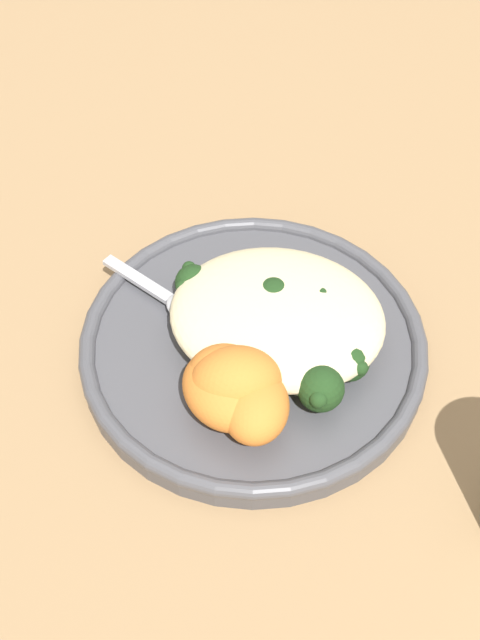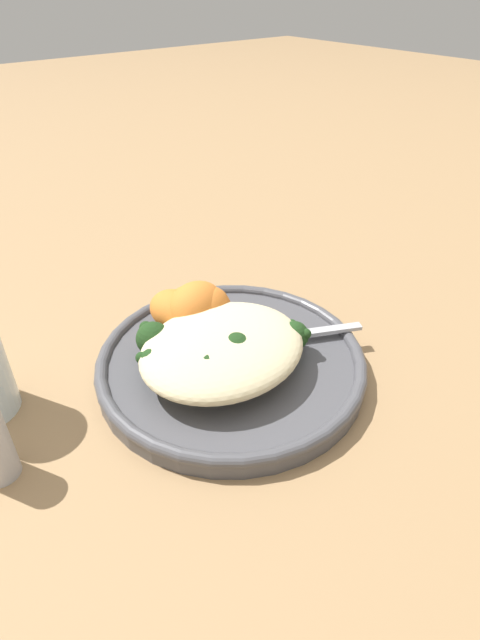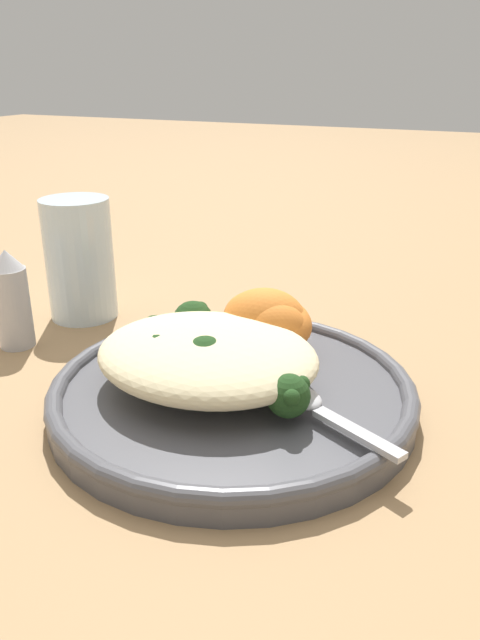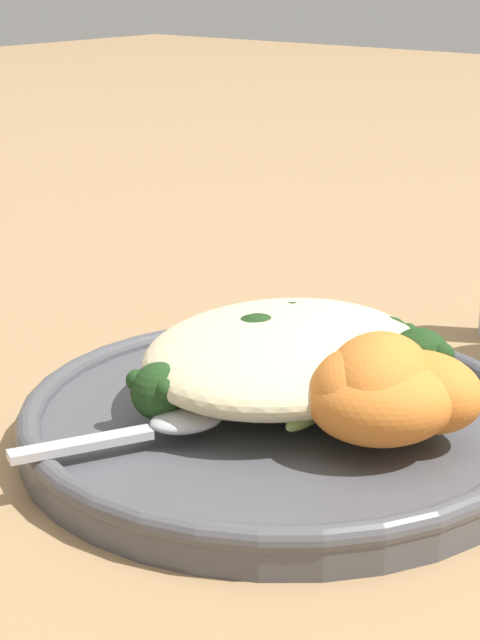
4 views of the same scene
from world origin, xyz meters
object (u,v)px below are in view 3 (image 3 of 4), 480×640
(broccoli_stalk_2, at_px, (184,358))
(broccoli_stalk_3, at_px, (215,362))
(sweet_potato_chunk_0, at_px, (257,316))
(spoon, at_px, (311,405))
(water_glass, at_px, (80,259))
(quinoa_mound, at_px, (213,356))
(plate, at_px, (233,392))
(broccoli_stalk_4, at_px, (239,368))
(sweet_potato_chunk_2, at_px, (273,328))
(sweet_potato_chunk_3, at_px, (276,323))
(broccoli_stalk_5, at_px, (277,378))
(broccoli_stalk_1, at_px, (185,340))
(broccoli_stalk_0, at_px, (212,331))
(salt_shaker, at_px, (13,299))
(sweet_potato_chunk_1, at_px, (265,319))

(broccoli_stalk_2, bearing_deg, broccoli_stalk_3, 132.64)
(sweet_potato_chunk_0, xyz_separation_m, spoon, (0.07, -0.09, -0.01))
(water_glass, bearing_deg, quinoa_mound, -28.94)
(plate, bearing_deg, broccoli_stalk_4, -46.43)
(broccoli_stalk_3, relative_size, sweet_potato_chunk_0, 1.47)
(quinoa_mound, relative_size, sweet_potato_chunk_0, 2.75)
(broccoli_stalk_4, bearing_deg, broccoli_stalk_3, -81.86)
(sweet_potato_chunk_2, bearing_deg, broccoli_stalk_4, -90.71)
(sweet_potato_chunk_2, relative_size, sweet_potato_chunk_3, 0.74)
(quinoa_mound, xyz_separation_m, spoon, (0.07, -0.01, -0.01))
(plate, distance_m, quinoa_mound, 0.03)
(sweet_potato_chunk_2, xyz_separation_m, spoon, (0.05, -0.07, -0.02))
(broccoli_stalk_5, bearing_deg, broccoli_stalk_1, -144.76)
(sweet_potato_chunk_2, distance_m, spoon, 0.09)
(broccoli_stalk_0, height_order, water_glass, water_glass)
(broccoli_stalk_4, xyz_separation_m, broccoli_stalk_5, (0.03, 0.00, -0.00))
(broccoli_stalk_0, distance_m, sweet_potato_chunk_2, 0.05)
(quinoa_mound, xyz_separation_m, broccoli_stalk_2, (-0.02, -0.00, -0.00))
(broccoli_stalk_1, bearing_deg, plate, 148.63)
(broccoli_stalk_5, xyz_separation_m, spoon, (0.03, -0.01, -0.01))
(spoon, bearing_deg, sweet_potato_chunk_0, 156.43)
(plate, distance_m, broccoli_stalk_3, 0.03)
(broccoli_stalk_2, height_order, sweet_potato_chunk_3, sweet_potato_chunk_3)
(sweet_potato_chunk_0, distance_m, salt_shaker, 0.20)
(broccoli_stalk_1, xyz_separation_m, broccoli_stalk_5, (0.08, -0.03, 0.00))
(sweet_potato_chunk_1, relative_size, spoon, 0.64)
(broccoli_stalk_2, bearing_deg, plate, 155.33)
(plate, xyz_separation_m, broccoli_stalk_2, (-0.03, -0.01, 0.02))
(sweet_potato_chunk_2, relative_size, water_glass, 0.44)
(broccoli_stalk_5, distance_m, sweet_potato_chunk_0, 0.09)
(broccoli_stalk_3, distance_m, spoon, 0.07)
(sweet_potato_chunk_0, height_order, salt_shaker, salt_shaker)
(broccoli_stalk_0, relative_size, sweet_potato_chunk_2, 2.15)
(plate, height_order, broccoli_stalk_5, broccoli_stalk_5)
(plate, distance_m, spoon, 0.07)
(broccoli_stalk_2, relative_size, broccoli_stalk_5, 0.90)
(sweet_potato_chunk_3, height_order, water_glass, water_glass)
(broccoli_stalk_3, xyz_separation_m, sweet_potato_chunk_1, (0.01, 0.07, 0.01))
(sweet_potato_chunk_1, bearing_deg, broccoli_stalk_5, -61.74)
(sweet_potato_chunk_0, relative_size, salt_shaker, 0.66)
(broccoli_stalk_0, height_order, spoon, broccoli_stalk_0)
(broccoli_stalk_1, relative_size, sweet_potato_chunk_3, 1.79)
(water_glass, bearing_deg, sweet_potato_chunk_0, -7.99)
(broccoli_stalk_1, height_order, sweet_potato_chunk_3, sweet_potato_chunk_3)
(sweet_potato_chunk_0, relative_size, sweet_potato_chunk_2, 1.15)
(sweet_potato_chunk_0, bearing_deg, sweet_potato_chunk_3, -23.69)
(plate, bearing_deg, broccoli_stalk_5, -12.67)
(broccoli_stalk_4, height_order, sweet_potato_chunk_0, sweet_potato_chunk_0)
(spoon, relative_size, salt_shaker, 1.14)
(quinoa_mound, distance_m, spoon, 0.08)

